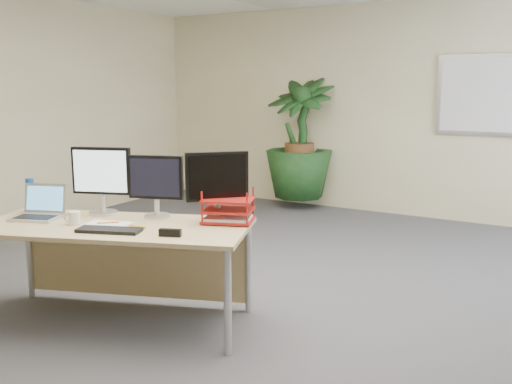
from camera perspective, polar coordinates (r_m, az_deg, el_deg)
The scene contains 17 objects.
floor at distance 4.26m, azimuth -3.52°, elevation -12.49°, with size 8.00×8.00×0.00m, color #46464B.
back_wall at distance 7.58m, azimuth 13.56°, elevation 7.95°, with size 7.00×0.04×2.70m, color beige.
whiteboard at distance 7.28m, azimuth 22.72°, elevation 8.90°, with size 1.30×0.04×0.95m.
desk at distance 4.22m, azimuth -13.35°, elevation -4.85°, with size 2.03×1.38×0.72m.
floor_plant at distance 7.78m, azimuth 4.35°, elevation 3.84°, with size 0.84×0.84×1.50m, color #143716.
monitor_left at distance 4.39m, azimuth -15.18°, elevation 1.54°, with size 0.44×0.21×0.50m.
monitor_right at distance 4.20m, azimuth -9.98°, elevation 0.98°, with size 0.40×0.19×0.45m.
monitor_dark at distance 4.02m, azimuth -3.90°, elevation 1.02°, with size 0.34×0.35×0.50m.
laptop at distance 4.46m, azimuth -20.81°, elevation -1.64°, with size 0.41×0.38×0.23m.
keyboard at distance 3.90m, azimuth -14.48°, elevation -3.71°, with size 0.42×0.14×0.02m, color black.
coffee_mug at distance 4.16m, azimuth -17.75°, elevation -2.48°, with size 0.12×0.08×0.09m.
spiral_notebook at distance 4.06m, azimuth -14.73°, elevation -3.22°, with size 0.30×0.22×0.01m, color white.
orange_pen at distance 4.08m, azimuth -14.60°, elevation -2.99°, with size 0.01×0.01×0.15m, color orange.
yellow_highlighter at distance 3.96m, azimuth -11.76°, elevation -3.43°, with size 0.02×0.02×0.12m, color gold.
water_bottle at distance 4.67m, azimuth -21.62°, elevation -0.36°, with size 0.07×0.07×0.26m.
letter_tray at distance 4.02m, azimuth -2.81°, elevation -2.00°, with size 0.42×0.37×0.16m.
stapler at distance 3.70m, azimuth -8.59°, elevation -4.05°, with size 0.14×0.04×0.05m, color black.
Camera 1 is at (2.19, -3.25, 1.68)m, focal length 40.00 mm.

